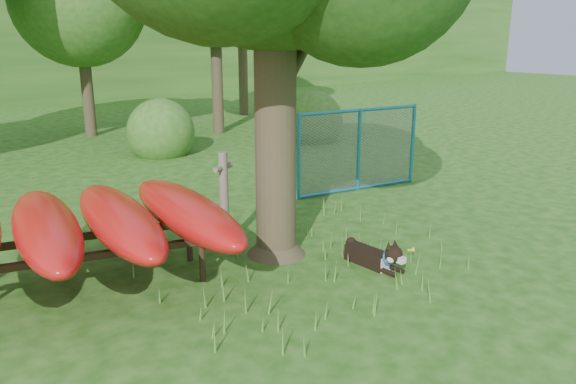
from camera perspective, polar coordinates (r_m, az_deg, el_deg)
ground at (r=7.27m, az=4.67°, el=-9.92°), size 80.00×80.00×0.00m
wooden_post at (r=8.44m, az=-6.52°, el=-0.59°), size 0.40×0.24×1.48m
kayak_rack at (r=7.47m, az=-20.10°, el=-3.07°), size 3.72×4.01×1.12m
husky_dog at (r=7.94m, az=8.98°, el=-6.45°), size 0.29×1.08×0.48m
fence_section at (r=11.58m, az=7.20°, el=4.26°), size 2.88×0.55×2.84m
wildflower_clump at (r=8.17m, az=12.42°, el=-5.88°), size 0.11×0.11×0.23m
bg_tree_c at (r=18.78m, az=-20.50°, el=17.82°), size 4.00×4.00×6.12m
shrub_right at (r=17.14m, az=2.54°, el=5.23°), size 1.80×1.80×1.80m
shrub_mid at (r=15.55m, az=-12.65°, el=3.76°), size 1.80×1.80×1.80m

